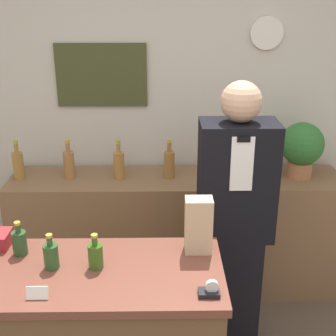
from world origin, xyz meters
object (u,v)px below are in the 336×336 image
Objects in this scene: shopkeeper at (234,226)px; tape_dispenser at (210,291)px; potted_plant at (302,147)px; paper_bag at (199,225)px.

shopkeeper reaches higher than tape_dispenser.
tape_dispenser is at bearing -118.26° from potted_plant.
tape_dispenser is at bearing -86.07° from paper_bag.
shopkeeper reaches higher than potted_plant.
shopkeeper is at bearing 74.49° from tape_dispenser.
potted_plant is 1.43× the size of paper_bag.
paper_bag is (-0.80, -1.10, -0.02)m from potted_plant.
paper_bag reaches higher than tape_dispenser.
paper_bag is (-0.25, -0.47, 0.26)m from shopkeeper.
shopkeeper is 6.17× the size of paper_bag.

